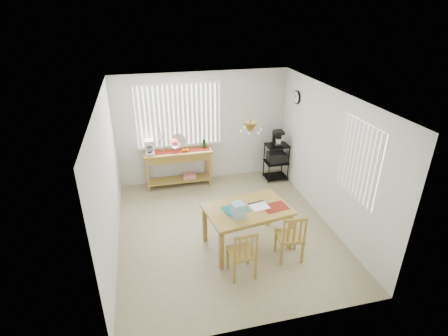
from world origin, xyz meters
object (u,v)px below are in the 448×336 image
object	(u,v)px
sideboard	(179,160)
dining_table	(247,213)
wire_cart	(276,159)
cart_items	(278,138)
chair_left	(242,253)
chair_right	(290,237)

from	to	relation	value
sideboard	dining_table	bearing A→B (deg)	-70.55
wire_cart	cart_items	bearing A→B (deg)	90.00
sideboard	cart_items	distance (m)	2.38
cart_items	chair_left	xyz separation A→B (m)	(-1.73, -3.05, -0.63)
chair_left	dining_table	bearing A→B (deg)	67.97
cart_items	chair_right	distance (m)	3.04
dining_table	wire_cart	bearing A→B (deg)	58.09
cart_items	dining_table	size ratio (longest dim) A/B	0.24
wire_cart	cart_items	size ratio (longest dim) A/B	2.43
sideboard	chair_left	distance (m)	3.33
wire_cart	chair_right	world-z (taller)	chair_right
sideboard	dining_table	xyz separation A→B (m)	(0.89, -2.53, 0.02)
sideboard	chair_right	distance (m)	3.42
dining_table	chair_left	xyz separation A→B (m)	(-0.30, -0.73, -0.24)
sideboard	wire_cart	distance (m)	2.34
cart_items	chair_right	xyz separation A→B (m)	(-0.84, -2.85, -0.62)
wire_cart	cart_items	xyz separation A→B (m)	(0.00, 0.01, 0.53)
sideboard	wire_cart	bearing A→B (deg)	-5.51
chair_right	chair_left	bearing A→B (deg)	-167.50
cart_items	dining_table	bearing A→B (deg)	-121.80
sideboard	dining_table	world-z (taller)	sideboard
wire_cart	dining_table	distance (m)	2.72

